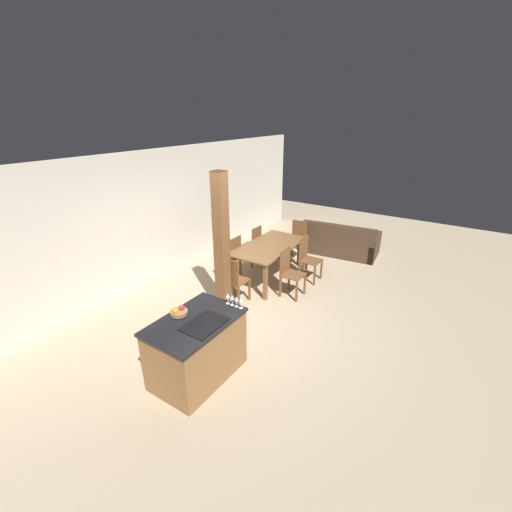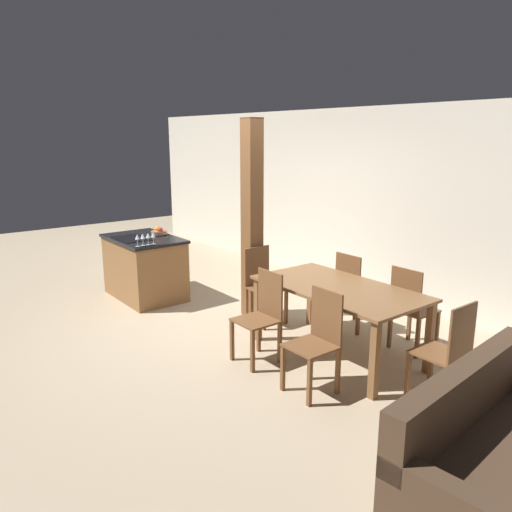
# 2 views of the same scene
# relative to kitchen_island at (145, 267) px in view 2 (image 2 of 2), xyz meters

# --- Properties ---
(ground_plane) EXTENTS (16.00, 16.00, 0.00)m
(ground_plane) POSITION_rel_kitchen_island_xyz_m (1.48, 0.22, -0.45)
(ground_plane) COLOR tan
(wall_back) EXTENTS (11.20, 0.08, 2.70)m
(wall_back) POSITION_rel_kitchen_island_xyz_m (1.48, 2.72, 0.90)
(wall_back) COLOR silver
(wall_back) RESTS_ON ground_plane
(kitchen_island) EXTENTS (1.25, 0.82, 0.90)m
(kitchen_island) POSITION_rel_kitchen_island_xyz_m (0.00, 0.00, 0.00)
(kitchen_island) COLOR olive
(kitchen_island) RESTS_ON ground_plane
(fruit_bowl) EXTENTS (0.23, 0.23, 0.11)m
(fruit_bowl) POSITION_rel_kitchen_island_xyz_m (-0.02, 0.26, 0.49)
(fruit_bowl) COLOR #99704C
(fruit_bowl) RESTS_ON kitchen_island
(wine_glass_near) EXTENTS (0.06, 0.06, 0.16)m
(wine_glass_near) POSITION_rel_kitchen_island_xyz_m (0.56, -0.34, 0.57)
(wine_glass_near) COLOR silver
(wine_glass_near) RESTS_ON kitchen_island
(wine_glass_middle) EXTENTS (0.06, 0.06, 0.16)m
(wine_glass_middle) POSITION_rel_kitchen_island_xyz_m (0.56, -0.26, 0.57)
(wine_glass_middle) COLOR silver
(wine_glass_middle) RESTS_ON kitchen_island
(wine_glass_far) EXTENTS (0.06, 0.06, 0.16)m
(wine_glass_far) POSITION_rel_kitchen_island_xyz_m (0.56, -0.19, 0.57)
(wine_glass_far) COLOR silver
(wine_glass_far) RESTS_ON kitchen_island
(wine_glass_end) EXTENTS (0.06, 0.06, 0.16)m
(wine_glass_end) POSITION_rel_kitchen_island_xyz_m (0.56, -0.11, 0.57)
(wine_glass_end) COLOR silver
(wine_glass_end) RESTS_ON kitchen_island
(dining_table) EXTENTS (1.80, 0.97, 0.77)m
(dining_table) POSITION_rel_kitchen_island_xyz_m (3.09, 0.74, 0.22)
(dining_table) COLOR brown
(dining_table) RESTS_ON ground_plane
(dining_chair_near_left) EXTENTS (0.40, 0.40, 0.95)m
(dining_chair_near_left) POSITION_rel_kitchen_island_xyz_m (2.68, 0.03, 0.05)
(dining_chair_near_left) COLOR brown
(dining_chair_near_left) RESTS_ON ground_plane
(dining_chair_near_right) EXTENTS (0.40, 0.40, 0.95)m
(dining_chair_near_right) POSITION_rel_kitchen_island_xyz_m (3.49, 0.03, 0.05)
(dining_chair_near_right) COLOR brown
(dining_chair_near_right) RESTS_ON ground_plane
(dining_chair_far_left) EXTENTS (0.40, 0.40, 0.95)m
(dining_chair_far_left) POSITION_rel_kitchen_island_xyz_m (2.68, 1.44, 0.05)
(dining_chair_far_left) COLOR brown
(dining_chair_far_left) RESTS_ON ground_plane
(dining_chair_far_right) EXTENTS (0.40, 0.40, 0.95)m
(dining_chair_far_right) POSITION_rel_kitchen_island_xyz_m (3.49, 1.44, 0.05)
(dining_chair_far_right) COLOR brown
(dining_chair_far_right) RESTS_ON ground_plane
(dining_chair_head_end) EXTENTS (0.40, 0.40, 0.95)m
(dining_chair_head_end) POSITION_rel_kitchen_island_xyz_m (1.81, 0.74, 0.05)
(dining_chair_head_end) COLOR brown
(dining_chair_head_end) RESTS_ON ground_plane
(dining_chair_foot_end) EXTENTS (0.40, 0.40, 0.95)m
(dining_chair_foot_end) POSITION_rel_kitchen_island_xyz_m (4.37, 0.74, 0.05)
(dining_chair_foot_end) COLOR brown
(dining_chair_foot_end) RESTS_ON ground_plane
(timber_post) EXTENTS (0.21, 0.21, 2.51)m
(timber_post) POSITION_rel_kitchen_island_xyz_m (1.55, 0.77, 0.81)
(timber_post) COLOR brown
(timber_post) RESTS_ON ground_plane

